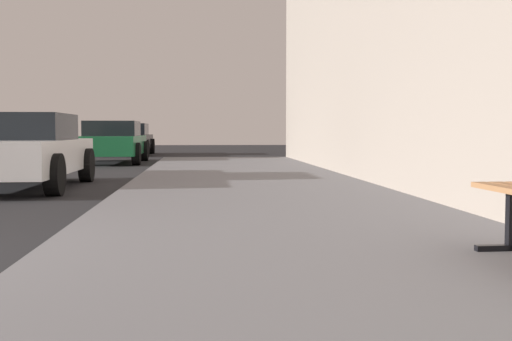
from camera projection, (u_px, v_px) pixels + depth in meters
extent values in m
cube|color=slate|center=(323.00, 260.00, 4.49)|extent=(4.00, 32.00, 0.15)
cube|color=black|center=(511.00, 218.00, 4.44)|extent=(0.06, 0.06, 0.45)
cube|color=black|center=(511.00, 248.00, 4.46)|extent=(0.50, 0.07, 0.04)
cube|color=white|center=(17.00, 156.00, 10.90)|extent=(1.82, 4.24, 0.55)
cube|color=black|center=(20.00, 127.00, 11.08)|extent=(1.60, 1.91, 0.45)
cylinder|color=black|center=(54.00, 175.00, 9.64)|extent=(0.22, 0.64, 0.64)
cylinder|color=black|center=(87.00, 165.00, 12.34)|extent=(0.22, 0.64, 0.64)
cube|color=#196638|center=(112.00, 145.00, 19.55)|extent=(1.73, 4.20, 0.55)
cube|color=black|center=(112.00, 128.00, 19.73)|extent=(1.53, 1.89, 0.45)
cylinder|color=black|center=(136.00, 154.00, 18.30)|extent=(0.22, 0.64, 0.64)
cylinder|color=black|center=(74.00, 154.00, 18.15)|extent=(0.22, 0.64, 0.64)
cylinder|color=black|center=(145.00, 151.00, 20.98)|extent=(0.22, 0.64, 0.64)
cylinder|color=black|center=(90.00, 151.00, 20.83)|extent=(0.22, 0.64, 0.64)
cube|color=black|center=(127.00, 141.00, 25.99)|extent=(1.77, 4.48, 0.55)
cube|color=black|center=(127.00, 129.00, 26.18)|extent=(1.56, 2.01, 0.45)
cylinder|color=black|center=(146.00, 148.00, 24.65)|extent=(0.22, 0.64, 0.64)
cylinder|color=black|center=(99.00, 148.00, 24.50)|extent=(0.22, 0.64, 0.64)
cylinder|color=black|center=(152.00, 146.00, 27.50)|extent=(0.22, 0.64, 0.64)
cylinder|color=black|center=(110.00, 146.00, 27.35)|extent=(0.22, 0.64, 0.64)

